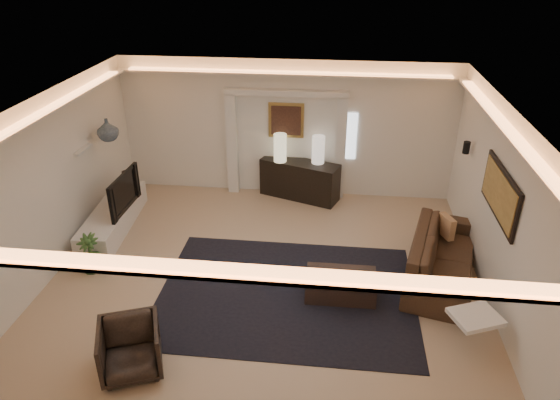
# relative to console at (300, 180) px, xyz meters

# --- Properties ---
(floor) EXTENTS (7.00, 7.00, 0.00)m
(floor) POSITION_rel_console_xyz_m (-0.32, -3.25, -0.40)
(floor) COLOR tan
(floor) RESTS_ON ground
(ceiling) EXTENTS (7.00, 7.00, 0.00)m
(ceiling) POSITION_rel_console_xyz_m (-0.32, -3.25, 2.50)
(ceiling) COLOR white
(ceiling) RESTS_ON ground
(wall_back) EXTENTS (7.00, 0.00, 7.00)m
(wall_back) POSITION_rel_console_xyz_m (-0.32, 0.25, 1.05)
(wall_back) COLOR white
(wall_back) RESTS_ON ground
(wall_front) EXTENTS (7.00, 0.00, 7.00)m
(wall_front) POSITION_rel_console_xyz_m (-0.32, -6.75, 1.05)
(wall_front) COLOR white
(wall_front) RESTS_ON ground
(wall_left) EXTENTS (0.00, 7.00, 7.00)m
(wall_left) POSITION_rel_console_xyz_m (-3.82, -3.25, 1.05)
(wall_left) COLOR white
(wall_left) RESTS_ON ground
(wall_right) EXTENTS (0.00, 7.00, 7.00)m
(wall_right) POSITION_rel_console_xyz_m (3.18, -3.25, 1.05)
(wall_right) COLOR white
(wall_right) RESTS_ON ground
(cove_soffit) EXTENTS (7.00, 7.00, 0.04)m
(cove_soffit) POSITION_rel_console_xyz_m (-0.32, -3.25, 2.22)
(cove_soffit) COLOR silver
(cove_soffit) RESTS_ON ceiling
(daylight_slit) EXTENTS (0.25, 0.03, 1.00)m
(daylight_slit) POSITION_rel_console_xyz_m (1.03, 0.23, 0.95)
(daylight_slit) COLOR white
(daylight_slit) RESTS_ON wall_back
(area_rug) EXTENTS (4.00, 3.00, 0.01)m
(area_rug) POSITION_rel_console_xyz_m (0.08, -3.45, -0.39)
(area_rug) COLOR black
(area_rug) RESTS_ON ground
(pilaster_left) EXTENTS (0.22, 0.20, 2.20)m
(pilaster_left) POSITION_rel_console_xyz_m (-1.47, 0.15, 0.70)
(pilaster_left) COLOR silver
(pilaster_left) RESTS_ON ground
(pilaster_right) EXTENTS (0.22, 0.20, 2.20)m
(pilaster_right) POSITION_rel_console_xyz_m (0.83, 0.15, 0.70)
(pilaster_right) COLOR silver
(pilaster_right) RESTS_ON ground
(alcove_header) EXTENTS (2.52, 0.20, 0.12)m
(alcove_header) POSITION_rel_console_xyz_m (-0.32, 0.15, 1.85)
(alcove_header) COLOR silver
(alcove_header) RESTS_ON wall_back
(painting_frame) EXTENTS (0.74, 0.04, 0.74)m
(painting_frame) POSITION_rel_console_xyz_m (-0.32, 0.22, 1.25)
(painting_frame) COLOR tan
(painting_frame) RESTS_ON wall_back
(painting_canvas) EXTENTS (0.62, 0.02, 0.62)m
(painting_canvas) POSITION_rel_console_xyz_m (-0.32, 0.19, 1.25)
(painting_canvas) COLOR #4C2D1E
(painting_canvas) RESTS_ON wall_back
(art_panel_frame) EXTENTS (0.04, 1.64, 0.74)m
(art_panel_frame) POSITION_rel_console_xyz_m (3.15, -2.95, 1.30)
(art_panel_frame) COLOR black
(art_panel_frame) RESTS_ON wall_right
(art_panel_gold) EXTENTS (0.02, 1.50, 0.62)m
(art_panel_gold) POSITION_rel_console_xyz_m (3.12, -2.95, 1.30)
(art_panel_gold) COLOR tan
(art_panel_gold) RESTS_ON wall_right
(wall_sconce) EXTENTS (0.12, 0.12, 0.22)m
(wall_sconce) POSITION_rel_console_xyz_m (3.06, -1.05, 1.28)
(wall_sconce) COLOR black
(wall_sconce) RESTS_ON wall_right
(wall_niche) EXTENTS (0.10, 0.55, 0.04)m
(wall_niche) POSITION_rel_console_xyz_m (-3.76, -1.85, 1.25)
(wall_niche) COLOR silver
(wall_niche) RESTS_ON wall_left
(console) EXTENTS (1.75, 1.07, 0.84)m
(console) POSITION_rel_console_xyz_m (0.00, 0.00, 0.00)
(console) COLOR black
(console) RESTS_ON ground
(lamp_left) EXTENTS (0.34, 0.34, 0.60)m
(lamp_left) POSITION_rel_console_xyz_m (-0.42, 0.00, 0.69)
(lamp_left) COLOR #F5EBB8
(lamp_left) RESTS_ON console
(lamp_right) EXTENTS (0.30, 0.30, 0.59)m
(lamp_right) POSITION_rel_console_xyz_m (0.37, 0.00, 0.69)
(lamp_right) COLOR beige
(lamp_right) RESTS_ON console
(media_ledge) EXTENTS (0.79, 2.48, 0.46)m
(media_ledge) POSITION_rel_console_xyz_m (-3.45, -1.77, -0.18)
(media_ledge) COLOR silver
(media_ledge) RESTS_ON ground
(tv) EXTENTS (1.24, 0.19, 0.71)m
(tv) POSITION_rel_console_xyz_m (-3.26, -1.79, 0.40)
(tv) COLOR black
(tv) RESTS_ON media_ledge
(figurine) EXTENTS (0.18, 0.18, 0.38)m
(figurine) POSITION_rel_console_xyz_m (-3.47, -0.91, 0.24)
(figurine) COLOR black
(figurine) RESTS_ON media_ledge
(ginger_jar) EXTENTS (0.40, 0.40, 0.41)m
(ginger_jar) POSITION_rel_console_xyz_m (-3.47, -1.39, 1.48)
(ginger_jar) COLOR slate
(ginger_jar) RESTS_ON wall_niche
(plant) EXTENTS (0.44, 0.44, 0.68)m
(plant) POSITION_rel_console_xyz_m (-3.26, -3.19, -0.06)
(plant) COLOR #3A652D
(plant) RESTS_ON ground
(sofa) EXTENTS (2.64, 1.55, 0.72)m
(sofa) POSITION_rel_console_xyz_m (2.56, -2.63, -0.04)
(sofa) COLOR black
(sofa) RESTS_ON ground
(throw_blanket) EXTENTS (0.75, 0.69, 0.07)m
(throw_blanket) POSITION_rel_console_xyz_m (2.68, -4.38, 0.15)
(throw_blanket) COLOR silver
(throw_blanket) RESTS_ON sofa
(throw_pillow) EXTENTS (0.25, 0.40, 0.38)m
(throw_pillow) POSITION_rel_console_xyz_m (2.72, -1.96, 0.15)
(throw_pillow) COLOR tan
(throw_pillow) RESTS_ON sofa
(coffee_table) EXTENTS (1.08, 0.59, 0.40)m
(coffee_table) POSITION_rel_console_xyz_m (0.91, -3.41, -0.20)
(coffee_table) COLOR black
(coffee_table) RESTS_ON ground
(bowl) EXTENTS (0.41, 0.41, 0.08)m
(bowl) POSITION_rel_console_xyz_m (0.97, -3.70, 0.05)
(bowl) COLOR black
(bowl) RESTS_ON coffee_table
(magazine) EXTENTS (0.24, 0.18, 0.03)m
(magazine) POSITION_rel_console_xyz_m (1.45, -3.70, 0.02)
(magazine) COLOR #F8ECBC
(magazine) RESTS_ON coffee_table
(armchair) EXTENTS (0.98, 0.99, 0.70)m
(armchair) POSITION_rel_console_xyz_m (-1.74, -5.26, -0.05)
(armchair) COLOR black
(armchair) RESTS_ON ground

